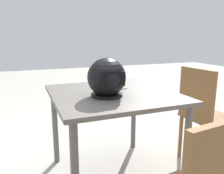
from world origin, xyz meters
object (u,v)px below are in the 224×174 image
object	(u,v)px
dining_table	(113,104)
chair_side	(203,112)
pizza	(112,84)
motorcycle_helmet	(107,78)

from	to	relation	value
dining_table	chair_side	size ratio (longest dim) A/B	1.06
chair_side	dining_table	bearing A→B (deg)	-7.46
chair_side	pizza	bearing A→B (deg)	-21.23
dining_table	chair_side	world-z (taller)	chair_side
dining_table	motorcycle_helmet	world-z (taller)	motorcycle_helmet
pizza	dining_table	bearing A→B (deg)	70.53
pizza	motorcycle_helmet	xyz separation A→B (m)	(0.15, 0.29, 0.11)
dining_table	pizza	xyz separation A→B (m)	(-0.07, -0.19, 0.12)
pizza	motorcycle_helmet	distance (m)	0.34
pizza	chair_side	size ratio (longest dim) A/B	0.29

